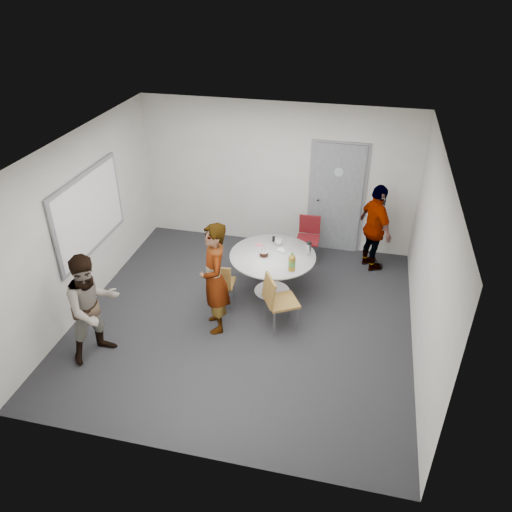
% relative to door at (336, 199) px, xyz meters
% --- Properties ---
extents(floor, '(5.00, 5.00, 0.00)m').
position_rel_door_xyz_m(floor, '(-1.10, -2.48, -1.03)').
color(floor, black).
rests_on(floor, ground).
extents(ceiling, '(5.00, 5.00, 0.00)m').
position_rel_door_xyz_m(ceiling, '(-1.10, -2.48, 1.67)').
color(ceiling, silver).
rests_on(ceiling, wall_back).
extents(wall_back, '(5.00, 0.00, 5.00)m').
position_rel_door_xyz_m(wall_back, '(-1.10, 0.02, 0.32)').
color(wall_back, silver).
rests_on(wall_back, floor).
extents(wall_left, '(0.00, 5.00, 5.00)m').
position_rel_door_xyz_m(wall_left, '(-3.60, -2.48, 0.32)').
color(wall_left, silver).
rests_on(wall_left, floor).
extents(wall_right, '(0.00, 5.00, 5.00)m').
position_rel_door_xyz_m(wall_right, '(1.40, -2.48, 0.32)').
color(wall_right, silver).
rests_on(wall_right, floor).
extents(wall_front, '(5.00, 0.00, 5.00)m').
position_rel_door_xyz_m(wall_front, '(-1.10, -4.98, 0.32)').
color(wall_front, silver).
rests_on(wall_front, floor).
extents(door, '(1.02, 0.17, 2.12)m').
position_rel_door_xyz_m(door, '(0.00, 0.00, 0.00)').
color(door, slate).
rests_on(door, wall_back).
extents(whiteboard, '(0.04, 1.90, 1.25)m').
position_rel_door_xyz_m(whiteboard, '(-3.56, -2.28, 0.42)').
color(whiteboard, gray).
rests_on(whiteboard, wall_left).
extents(table, '(1.37, 1.37, 1.03)m').
position_rel_door_xyz_m(table, '(-0.80, -1.69, -0.41)').
color(table, silver).
rests_on(table, floor).
extents(chair_near_left, '(0.40, 0.43, 0.79)m').
position_rel_door_xyz_m(chair_near_left, '(-1.52, -2.26, -0.55)').
color(chair_near_left, olive).
rests_on(chair_near_left, floor).
extents(chair_near_right, '(0.62, 0.60, 0.91)m').
position_rel_door_xyz_m(chair_near_right, '(-0.59, -2.58, -0.47)').
color(chair_near_right, olive).
rests_on(chair_near_right, floor).
extents(chair_far, '(0.40, 0.44, 0.83)m').
position_rel_door_xyz_m(chair_far, '(-0.41, -0.47, -0.52)').
color(chair_far, maroon).
rests_on(chair_far, floor).
extents(person_main, '(0.64, 0.74, 1.72)m').
position_rel_door_xyz_m(person_main, '(-1.46, -2.75, -0.16)').
color(person_main, '#A5C6EA').
rests_on(person_main, floor).
extents(person_left, '(0.93, 0.97, 1.59)m').
position_rel_door_xyz_m(person_left, '(-2.87, -3.67, -0.23)').
color(person_left, white).
rests_on(person_left, floor).
extents(person_right, '(0.81, 0.99, 1.58)m').
position_rel_door_xyz_m(person_right, '(0.73, -0.53, -0.24)').
color(person_right, black).
rests_on(person_right, floor).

